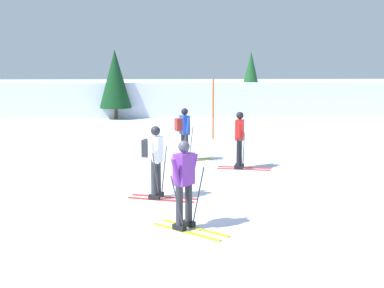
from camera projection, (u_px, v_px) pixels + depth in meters
name	position (u px, v px, depth m)	size (l,w,h in m)	color
ground_plane	(133.00, 211.00, 10.95)	(120.00, 120.00, 0.00)	silver
far_snow_ridge	(156.00, 97.00, 32.03)	(80.00, 6.24, 2.00)	silver
skier_blue	(184.00, 132.00, 16.36)	(1.64, 0.96, 1.71)	gold
skier_purple	(183.00, 180.00, 9.64)	(1.45, 1.33, 1.71)	gold
skier_white	(155.00, 158.00, 11.82)	(1.64, 0.96, 1.71)	red
skier_red	(240.00, 138.00, 15.18)	(1.64, 0.98, 1.71)	red
trail_marker_pole	(213.00, 109.00, 21.09)	(0.07, 0.07, 2.51)	#C65614
conifer_far_left	(115.00, 79.00, 28.42)	(1.79, 1.79, 3.87)	#513823
conifer_far_right	(251.00, 79.00, 29.99)	(1.52, 1.52, 3.80)	#513823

